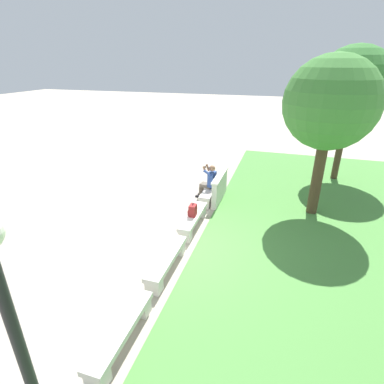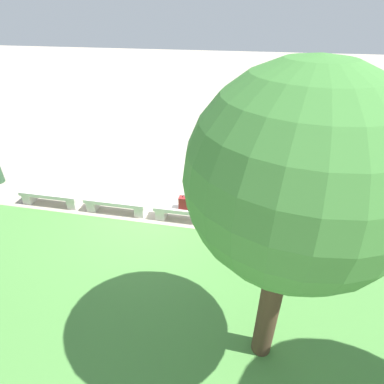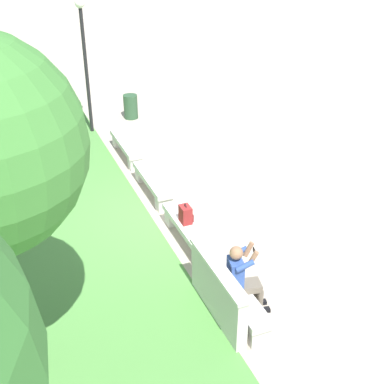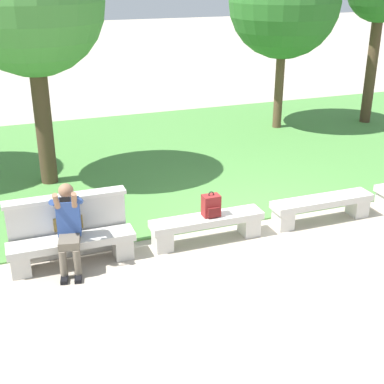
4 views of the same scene
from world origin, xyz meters
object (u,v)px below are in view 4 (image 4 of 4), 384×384
Objects in this scene: bench_near at (207,225)px; backpack at (211,206)px; bench_mid at (322,206)px; tree_behind_wall at (284,2)px; tree_left_background at (30,3)px; bench_main at (72,247)px; person_photographer at (68,224)px.

bench_near is 0.33m from backpack.
bench_near and bench_mid have the same top height.
tree_behind_wall is (4.36, 5.61, 3.07)m from bench_near.
bench_mid is at bearing -39.35° from tree_left_background.
bench_main is 0.38× the size of tree_left_background.
bench_near is at bearing 1.95° from person_photographer.
bench_main is at bearing -90.78° from tree_left_background.
bench_near is 2.27m from person_photographer.
bench_main is 4.84m from tree_left_background.
tree_left_background reaches higher than person_photographer.
bench_near is 4.44× the size of backpack.
backpack is at bearing -58.04° from tree_left_background.
tree_behind_wall is 0.97× the size of tree_left_background.
tree_behind_wall is at bearing 52.15° from bench_near.
tree_left_background is (-4.34, 3.56, 3.29)m from bench_mid.
person_photographer reaches higher than bench_main.
bench_near is 7.74m from tree_behind_wall.
person_photographer is at bearing -139.20° from tree_behind_wall.
tree_left_background is (0.05, 3.56, 3.29)m from bench_main.
person_photographer is 0.27× the size of tree_behind_wall.
tree_left_background is (-2.22, 3.55, 2.96)m from backpack.
backpack is (0.07, 0.00, 0.33)m from bench_near.
bench_near is 1.00× the size of bench_mid.
bench_main is at bearing 67.85° from person_photographer.
tree_left_background is at bearing 140.65° from bench_mid.
bench_main is at bearing -179.88° from backpack.
bench_near is at bearing -127.85° from tree_behind_wall.
bench_main is 2.29m from backpack.
tree_behind_wall is (6.55, 5.61, 3.07)m from bench_main.
bench_near is 1.44× the size of person_photographer.
tree_behind_wall is 6.82m from tree_left_background.
bench_near is at bearing 0.00° from bench_main.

